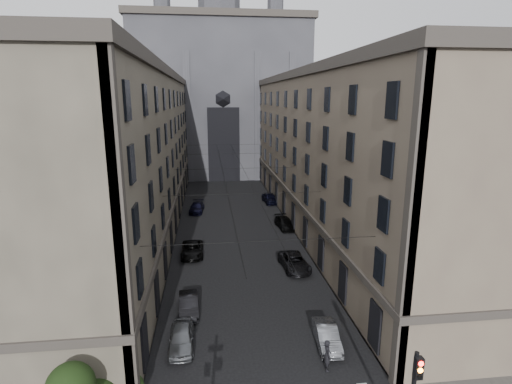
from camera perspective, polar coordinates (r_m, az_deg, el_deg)
name	(u,v)px	position (r m, az deg, el deg)	size (l,w,h in m)	color
sidewalk_left	(149,228)	(51.04, -15.05, -5.03)	(7.00, 80.00, 0.15)	#383533
sidewalk_right	(315,222)	(52.25, 8.44, -4.27)	(7.00, 80.00, 0.15)	#383533
building_left	(118,154)	(49.53, -19.07, 5.17)	(13.60, 60.60, 18.85)	#484337
building_right	(341,150)	(51.13, 11.99, 5.85)	(13.60, 60.60, 18.85)	brown
gothic_tower	(221,88)	(87.02, -5.07, 14.63)	(35.00, 23.00, 58.00)	#2D2D33
tram_wires	(233,170)	(48.47, -3.23, 3.21)	(14.00, 60.00, 0.43)	black
car_left_near	(181,338)	(27.77, -10.61, -19.77)	(1.60, 3.98, 1.36)	slate
car_left_midnear	(189,305)	(31.37, -9.60, -15.62)	(1.39, 3.99, 1.31)	black
car_left_midfar	(192,250)	(41.58, -9.11, -8.13)	(2.18, 4.72, 1.31)	black
car_left_far	(197,208)	(56.87, -8.47, -2.21)	(1.84, 4.52, 1.31)	black
car_right_near	(327,336)	(27.97, 10.08, -19.57)	(1.36, 3.91, 1.29)	gray
car_right_midnear	(294,262)	(38.20, 5.51, -9.96)	(2.26, 4.90, 1.36)	black
car_right_midfar	(285,223)	(49.49, 4.17, -4.46)	(1.83, 4.50, 1.31)	black
car_right_far	(270,198)	(61.09, 1.99, -0.87)	(1.83, 4.56, 1.55)	black
pedestrian	(327,355)	(25.73, 10.14, -21.96)	(0.70, 0.46, 1.93)	black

